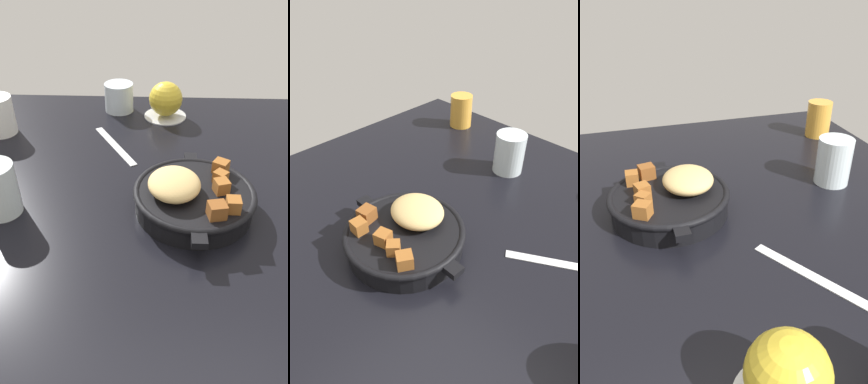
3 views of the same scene
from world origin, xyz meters
The scene contains 6 objects.
ground_plane centered at (0.00, 0.00, -1.20)cm, with size 93.99×87.76×2.40cm, color black.
cast_iron_skillet centered at (-2.87, -8.60, 2.93)cm, with size 25.39×21.12×7.57cm.
saucer_plate centered at (34.45, -4.13, 0.30)cm, with size 10.68×10.68×0.60cm, color #B7BABF.
red_apple centered at (34.45, -4.13, 4.78)cm, with size 8.36×8.36×8.36cm, color gold.
butter_knife centered at (18.99, 7.16, 0.18)cm, with size 18.83×1.60×0.36cm, color silver.
water_glass_short centered at (37.77, 7.89, 3.59)cm, with size 7.36×7.36×7.19cm, color silver.
Camera 1 is at (-54.46, -2.49, 42.37)cm, focal length 35.23 mm.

